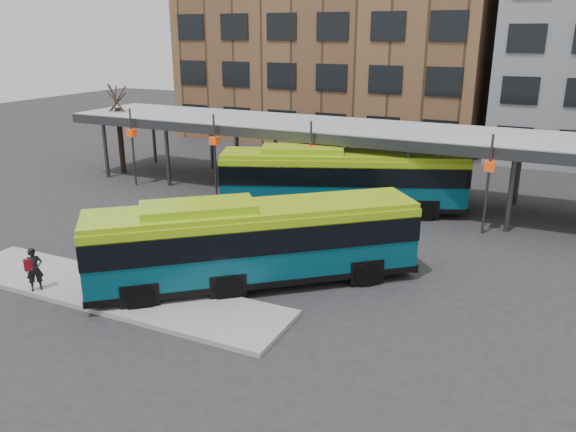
% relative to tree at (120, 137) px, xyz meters
% --- Properties ---
extents(ground, '(120.00, 120.00, 0.00)m').
position_rel_tree_xyz_m(ground, '(18.00, -12.00, -2.43)').
color(ground, '#28282B').
rests_on(ground, ground).
extents(boarding_island, '(14.00, 3.00, 0.18)m').
position_rel_tree_xyz_m(boarding_island, '(12.50, -15.00, -2.34)').
color(boarding_island, gray).
rests_on(boarding_island, ground).
extents(canopy, '(40.00, 6.53, 4.80)m').
position_rel_tree_xyz_m(canopy, '(17.94, 0.87, 1.47)').
color(canopy, '#999B9E').
rests_on(canopy, ground).
extents(tree, '(1.64, 1.64, 5.60)m').
position_rel_tree_xyz_m(tree, '(0.00, 0.00, 0.00)').
color(tree, black).
rests_on(tree, ground).
extents(building_brick, '(26.00, 14.00, 22.00)m').
position_rel_tree_xyz_m(building_brick, '(8.00, 20.00, 8.57)').
color(building_brick, brown).
rests_on(building_brick, ground).
extents(bus_front, '(11.08, 9.89, 3.39)m').
position_rel_tree_xyz_m(bus_front, '(16.82, -11.98, -0.67)').
color(bus_front, '#074356').
rests_on(bus_front, ground).
extents(bus_rear, '(12.83, 7.30, 3.52)m').
position_rel_tree_xyz_m(bus_rear, '(16.62, -1.92, -0.60)').
color(bus_rear, '#074356').
rests_on(bus_rear, ground).
extents(pedestrian, '(0.67, 0.71, 1.63)m').
position_rel_tree_xyz_m(pedestrian, '(10.04, -16.21, -1.43)').
color(pedestrian, black).
rests_on(pedestrian, boarding_island).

